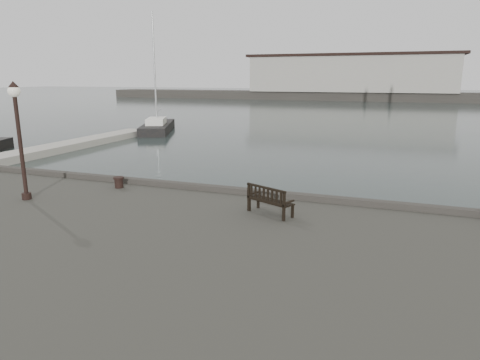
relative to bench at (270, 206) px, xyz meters
The scene contains 7 objects.
ground 2.63m from the bench, 88.40° to the left, with size 400.00×400.00×0.00m, color black.
pontoon 23.28m from the bench, 149.16° to the left, with size 2.00×24.00×0.50m, color #A09C94.
breakwater 94.05m from the bench, 92.75° to the left, with size 140.00×9.50×12.20m.
bench is the anchor object (origin of this frame).
bollard_left 5.76m from the bench, 169.47° to the left, with size 0.36×0.36×0.37m, color black.
lamp_post 7.85m from the bench, behind, with size 0.36×0.36×3.57m.
yacht_d 32.85m from the bench, 126.04° to the left, with size 6.00×9.59×11.81m.
Camera 1 is at (3.02, -12.74, 5.23)m, focal length 32.00 mm.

